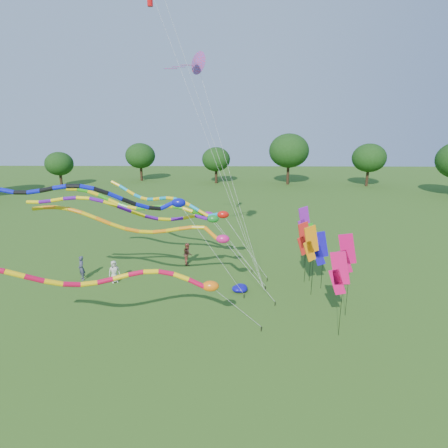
{
  "coord_description": "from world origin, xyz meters",
  "views": [
    {
      "loc": [
        0.18,
        -19.37,
        11.37
      ],
      "look_at": [
        -0.25,
        4.56,
        4.8
      ],
      "focal_mm": 30.0,
      "sensor_mm": 36.0,
      "label": 1
    }
  ],
  "objects_px": {
    "person_a": "(114,272)",
    "person_b": "(81,268)",
    "tube_kite_orange": "(151,227)",
    "person_c": "(188,254)",
    "blue_nylon_heap": "(244,290)",
    "tube_kite_red": "(129,280)"
  },
  "relations": [
    {
      "from": "tube_kite_orange",
      "to": "blue_nylon_heap",
      "type": "xyz_separation_m",
      "value": [
        5.86,
        1.44,
        -4.88
      ]
    },
    {
      "from": "tube_kite_red",
      "to": "blue_nylon_heap",
      "type": "xyz_separation_m",
      "value": [
        6.07,
        6.15,
        -3.43
      ]
    },
    {
      "from": "person_a",
      "to": "tube_kite_orange",
      "type": "bearing_deg",
      "value": -68.53
    },
    {
      "from": "tube_kite_orange",
      "to": "person_c",
      "type": "xyz_separation_m",
      "value": [
        1.39,
        6.78,
        -4.21
      ]
    },
    {
      "from": "blue_nylon_heap",
      "to": "person_b",
      "type": "bearing_deg",
      "value": 170.24
    },
    {
      "from": "tube_kite_orange",
      "to": "person_a",
      "type": "xyz_separation_m",
      "value": [
        -3.57,
        3.09,
        -4.28
      ]
    },
    {
      "from": "person_a",
      "to": "person_b",
      "type": "distance_m",
      "value": 2.58
    },
    {
      "from": "blue_nylon_heap",
      "to": "person_a",
      "type": "relative_size",
      "value": 0.81
    },
    {
      "from": "tube_kite_red",
      "to": "tube_kite_orange",
      "type": "relative_size",
      "value": 0.9
    },
    {
      "from": "blue_nylon_heap",
      "to": "person_b",
      "type": "xyz_separation_m",
      "value": [
        -11.98,
        2.06,
        0.69
      ]
    },
    {
      "from": "tube_kite_red",
      "to": "person_c",
      "type": "height_order",
      "value": "tube_kite_red"
    },
    {
      "from": "person_a",
      "to": "person_b",
      "type": "height_order",
      "value": "person_b"
    },
    {
      "from": "person_b",
      "to": "person_c",
      "type": "xyz_separation_m",
      "value": [
        7.51,
        3.28,
        -0.01
      ]
    },
    {
      "from": "person_a",
      "to": "person_c",
      "type": "distance_m",
      "value": 6.18
    },
    {
      "from": "blue_nylon_heap",
      "to": "person_a",
      "type": "height_order",
      "value": "person_a"
    },
    {
      "from": "blue_nylon_heap",
      "to": "person_c",
      "type": "xyz_separation_m",
      "value": [
        -4.47,
        5.34,
        0.68
      ]
    },
    {
      "from": "tube_kite_orange",
      "to": "person_a",
      "type": "bearing_deg",
      "value": 142.07
    },
    {
      "from": "blue_nylon_heap",
      "to": "person_a",
      "type": "bearing_deg",
      "value": 170.08
    },
    {
      "from": "blue_nylon_heap",
      "to": "tube_kite_orange",
      "type": "bearing_deg",
      "value": -166.21
    },
    {
      "from": "tube_kite_orange",
      "to": "person_b",
      "type": "distance_m",
      "value": 8.2
    },
    {
      "from": "person_b",
      "to": "person_c",
      "type": "distance_m",
      "value": 8.19
    },
    {
      "from": "tube_kite_red",
      "to": "person_b",
      "type": "bearing_deg",
      "value": 114.36
    }
  ]
}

